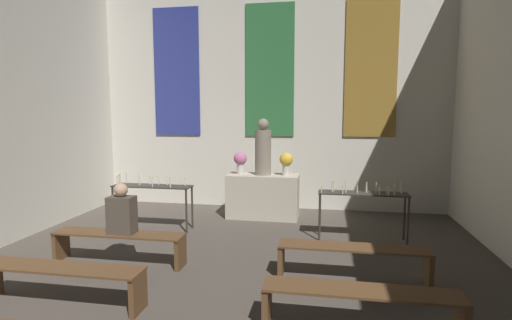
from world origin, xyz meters
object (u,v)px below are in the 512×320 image
(pew_back_left, at_px, (119,241))
(pew_third_right, at_px, (361,301))
(altar, at_px, (263,196))
(candle_rack_right, at_px, (363,199))
(pew_back_right, at_px, (353,256))
(statue, at_px, (263,149))
(candle_rack_left, at_px, (152,191))
(person_seated, at_px, (122,212))
(flower_vase_right, at_px, (286,161))
(pew_third_left, at_px, (61,277))
(flower_vase_left, at_px, (240,160))

(pew_back_left, bearing_deg, pew_third_right, -21.28)
(pew_third_right, xyz_separation_m, pew_back_left, (-3.21, 1.25, 0.00))
(altar, relative_size, candle_rack_right, 0.98)
(altar, bearing_deg, pew_back_right, -60.21)
(pew_third_right, bearing_deg, candle_rack_right, 85.00)
(pew_third_right, distance_m, pew_back_right, 1.25)
(altar, distance_m, pew_back_left, 3.23)
(statue, distance_m, pew_third_right, 4.49)
(altar, height_order, candle_rack_left, candle_rack_left)
(candle_rack_left, distance_m, pew_back_left, 1.73)
(pew_back_left, relative_size, person_seated, 2.65)
(statue, height_order, pew_back_left, statue)
(pew_back_right, bearing_deg, candle_rack_right, 81.29)
(altar, height_order, pew_back_left, altar)
(altar, relative_size, pew_third_right, 0.76)
(candle_rack_left, bearing_deg, flower_vase_right, 25.87)
(pew_third_left, relative_size, pew_third_right, 1.00)
(candle_rack_left, distance_m, pew_third_right, 4.56)
(flower_vase_right, bearing_deg, pew_back_left, -126.43)
(flower_vase_left, height_order, pew_back_right, flower_vase_left)
(flower_vase_left, bearing_deg, pew_back_left, -112.14)
(pew_back_left, distance_m, pew_back_right, 3.21)
(altar, relative_size, pew_back_right, 0.76)
(statue, relative_size, flower_vase_right, 2.47)
(pew_back_right, bearing_deg, statue, 119.79)
(flower_vase_right, distance_m, pew_back_left, 3.59)
(pew_third_left, xyz_separation_m, person_seated, (0.06, 1.25, 0.43))
(candle_rack_right, bearing_deg, flower_vase_left, 153.97)
(candle_rack_left, bearing_deg, person_seated, -78.94)
(altar, height_order, person_seated, person_seated)
(person_seated, bearing_deg, altar, 61.19)
(flower_vase_right, distance_m, pew_third_right, 4.30)
(altar, bearing_deg, flower_vase_left, 180.00)
(pew_back_left, xyz_separation_m, person_seated, (0.06, 0.00, 0.43))
(altar, distance_m, flower_vase_left, 0.86)
(flower_vase_left, relative_size, flower_vase_right, 1.00)
(altar, relative_size, statue, 1.27)
(statue, distance_m, flower_vase_right, 0.52)
(flower_vase_left, xyz_separation_m, pew_back_left, (-1.14, -2.80, -0.84))
(flower_vase_left, bearing_deg, person_seated, -111.02)
(candle_rack_right, bearing_deg, statue, 148.61)
(statue, xyz_separation_m, person_seated, (-1.54, -2.80, -0.64))
(pew_third_right, relative_size, pew_back_left, 1.00)
(flower_vase_right, bearing_deg, statue, 180.00)
(candle_rack_right, bearing_deg, pew_back_left, -154.30)
(candle_rack_left, distance_m, person_seated, 1.71)
(flower_vase_right, height_order, candle_rack_left, flower_vase_right)
(flower_vase_left, height_order, candle_rack_right, flower_vase_left)
(altar, bearing_deg, person_seated, -118.81)
(pew_third_left, height_order, pew_back_left, same)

